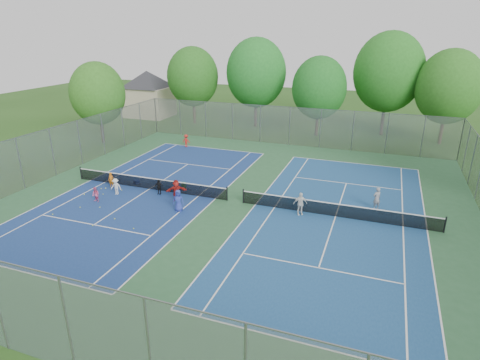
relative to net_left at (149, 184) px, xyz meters
The scene contains 39 objects.
ground 7.01m from the net_left, ahead, with size 120.00×120.00×0.00m, color #244B17.
court_pad 7.01m from the net_left, ahead, with size 32.00×32.00×0.01m, color #2A5935.
court_left 0.44m from the net_left, ahead, with size 10.97×23.77×0.01m, color navy.
court_right 14.01m from the net_left, ahead, with size 10.97×23.77×0.01m, color navy.
net_left is the anchor object (origin of this frame).
net_right 14.00m from the net_left, ahead, with size 12.87×0.10×0.91m, color black.
fence_north 17.53m from the net_left, 66.37° to the left, with size 32.00×0.10×4.00m, color gray.
fence_south 17.53m from the net_left, 66.37° to the right, with size 32.00×0.10×4.00m, color gray.
fence_west 9.13m from the net_left, behind, with size 32.00×0.10×4.00m, color gray.
house 28.55m from the net_left, 122.01° to the left, with size 11.03×11.03×7.30m.
tree_nw 23.72m from the net_left, 107.65° to the left, with size 6.40×6.40×9.58m.
tree_nl 23.81m from the net_left, 87.51° to the left, with size 7.20×7.20×10.69m.
tree_nc 23.38m from the net_left, 66.80° to the left, with size 6.00×6.00×8.85m.
tree_nr 29.59m from the net_left, 56.31° to the left, with size 7.60×7.60×11.42m.
tree_ne 31.60m from the net_left, 45.00° to the left, with size 6.60×6.60×9.77m.
tree_side_w 16.34m from the net_left, 140.19° to the left, with size 5.60×5.60×8.47m.
ball_crate 1.77m from the net_left, 157.57° to the left, with size 0.35×0.35×0.30m, color #183EB5.
ball_hopper 2.63m from the net_left, 21.39° to the left, with size 0.26×0.26×0.52m, color #227E35.
student_a 3.06m from the net_left, 168.67° to the right, with size 0.43×0.28×1.17m, color #CB6713.
student_b 4.04m from the net_left, 123.08° to the right, with size 0.54×0.42×1.11m, color #DA5585.
student_c 2.44m from the net_left, 134.53° to the right, with size 0.81×0.46×1.25m, color silver.
student_d 1.36m from the net_left, 26.23° to the right, with size 0.67×0.28×1.14m, color black.
student_e 4.84m from the net_left, 34.33° to the right, with size 0.74×0.48×1.51m, color #283992.
student_f 3.31m from the net_left, 22.47° to the right, with size 1.46×0.46×1.57m, color #A11C17.
child_far_baseline 11.87m from the net_left, 103.60° to the left, with size 0.85×0.49×1.32m, color red.
instructor 16.53m from the net_left, ahead, with size 0.57×0.38×1.57m, color gray.
teen_court_b 11.74m from the net_left, ahead, with size 0.91×0.38×1.56m, color silver.
tennis_ball_0 4.38m from the net_left, 107.56° to the right, with size 0.07×0.07×0.07m, color #D8E635.
tennis_ball_1 5.36m from the net_left, 82.09° to the right, with size 0.07×0.07×0.07m, color #D4E234.
tennis_ball_2 4.72m from the net_left, 145.37° to the right, with size 0.07×0.07×0.07m, color #CCE334.
tennis_ball_3 7.09m from the net_left, 119.70° to the right, with size 0.07×0.07×0.07m, color #D4E134.
tennis_ball_4 3.40m from the net_left, 160.90° to the right, with size 0.07×0.07×0.07m, color yellow.
tennis_ball_5 3.71m from the net_left, 159.38° to the right, with size 0.07×0.07×0.07m, color gold.
tennis_ball_6 6.59m from the net_left, 66.26° to the right, with size 0.07×0.07×0.07m, color #C3E034.
tennis_ball_7 6.82m from the net_left, 52.25° to the right, with size 0.07×0.07×0.07m, color #A7C72E.
tennis_ball_8 6.58m from the net_left, 89.63° to the right, with size 0.07×0.07×0.07m, color #A1C32D.
tennis_ball_9 3.41m from the net_left, 140.91° to the right, with size 0.07×0.07×0.07m, color gold.
tennis_ball_10 2.10m from the net_left, 150.83° to the right, with size 0.07×0.07×0.07m, color #C1D331.
tennis_ball_11 5.31m from the net_left, 119.17° to the right, with size 0.07×0.07×0.07m, color #B4CB2F.
Camera 1 is at (9.27, -24.28, 11.42)m, focal length 30.00 mm.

